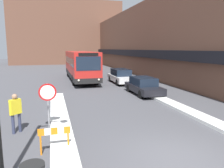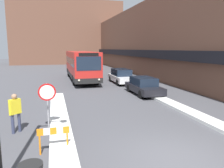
# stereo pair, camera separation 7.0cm
# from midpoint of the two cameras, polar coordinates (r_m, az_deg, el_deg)

# --- Properties ---
(ground_plane) EXTENTS (160.00, 160.00, 0.00)m
(ground_plane) POSITION_cam_midpoint_polar(r_m,az_deg,el_deg) (8.03, 15.95, -18.23)
(ground_plane) COLOR #47474C
(building_row_right) EXTENTS (5.50, 60.00, 9.58)m
(building_row_right) POSITION_cam_midpoint_polar(r_m,az_deg,el_deg) (33.08, 9.42, 11.04)
(building_row_right) COLOR brown
(building_row_right) RESTS_ON ground_plane
(building_backdrop_far) EXTENTS (26.00, 8.00, 14.83)m
(building_backdrop_far) POSITION_cam_midpoint_polar(r_m,az_deg,el_deg) (55.97, -11.79, 12.89)
(building_backdrop_far) COLOR brown
(building_backdrop_far) RESTS_ON ground_plane
(snow_bank_left) EXTENTS (0.90, 17.76, 0.25)m
(snow_bank_left) POSITION_cam_midpoint_polar(r_m,az_deg,el_deg) (8.86, -13.01, -14.53)
(snow_bank_left) COLOR silver
(snow_bank_left) RESTS_ON ground_plane
(snow_bank_right) EXTENTS (0.90, 17.25, 0.17)m
(snow_bank_right) POSITION_cam_midpoint_polar(r_m,az_deg,el_deg) (11.68, 25.54, -9.49)
(snow_bank_right) COLOR silver
(snow_bank_right) RESTS_ON ground_plane
(city_bus) EXTENTS (2.62, 11.94, 3.32)m
(city_bus) POSITION_cam_midpoint_polar(r_m,az_deg,el_deg) (25.82, -8.33, 5.01)
(city_bus) COLOR red
(city_bus) RESTS_ON ground_plane
(parked_car_front) EXTENTS (1.82, 4.28, 1.38)m
(parked_car_front) POSITION_cam_midpoint_polar(r_m,az_deg,el_deg) (17.77, 8.12, -0.46)
(parked_car_front) COLOR black
(parked_car_front) RESTS_ON ground_plane
(parked_car_middle) EXTENTS (1.87, 4.59, 1.50)m
(parked_car_middle) POSITION_cam_midpoint_polar(r_m,az_deg,el_deg) (23.28, 2.28, 2.06)
(parked_car_middle) COLOR silver
(parked_car_middle) RESTS_ON ground_plane
(stop_sign) EXTENTS (0.76, 0.08, 2.17)m
(stop_sign) POSITION_cam_midpoint_polar(r_m,az_deg,el_deg) (9.93, -16.64, -3.31)
(stop_sign) COLOR gray
(stop_sign) RESTS_ON ground_plane
(street_lamp) EXTENTS (1.46, 0.36, 6.75)m
(street_lamp) POSITION_cam_midpoint_polar(r_m,az_deg,el_deg) (5.95, -27.34, 13.02)
(street_lamp) COLOR black
(street_lamp) RESTS_ON ground_plane
(pedestrian) EXTENTS (0.50, 0.46, 1.74)m
(pedestrian) POSITION_cam_midpoint_polar(r_m,az_deg,el_deg) (10.39, -24.08, -6.14)
(pedestrian) COLOR #333851
(pedestrian) RESTS_ON ground_plane
(construction_barricade) EXTENTS (1.10, 0.06, 0.94)m
(construction_barricade) POSITION_cam_midpoint_polar(r_m,az_deg,el_deg) (8.08, -15.06, -12.81)
(construction_barricade) COLOR orange
(construction_barricade) RESTS_ON ground_plane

